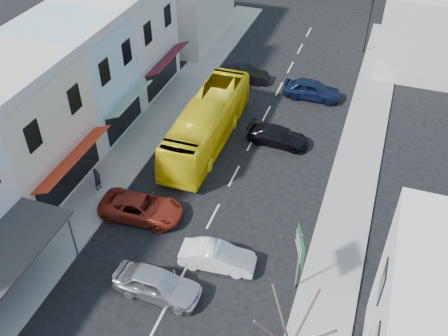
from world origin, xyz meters
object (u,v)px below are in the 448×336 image
pedestrian_left (97,178)px  car_white (218,257)px  car_silver (157,285)px  direction_sign (298,262)px  car_red (141,208)px  traffic_signal (369,24)px  bus (207,124)px

pedestrian_left → car_white: bearing=-103.9°
car_silver → direction_sign: direction_sign is taller
car_white → car_red: bearing=63.4°
direction_sign → traffic_signal: (-0.00, 28.78, 0.77)m
car_white → pedestrian_left: pedestrian_left is taller
car_red → pedestrian_left: pedestrian_left is taller
car_silver → car_white: size_ratio=1.00×
car_silver → car_white: 3.54m
pedestrian_left → direction_sign: size_ratio=0.43×
traffic_signal → pedestrian_left: bearing=64.6°
traffic_signal → car_silver: bearing=80.8°
car_white → traffic_signal: size_ratio=0.80×
pedestrian_left → traffic_signal: size_ratio=0.31×
bus → pedestrian_left: (-4.65, -7.19, -0.55)m
car_red → car_silver: bearing=-149.8°
bus → car_silver: (2.30, -13.20, -0.85)m
bus → car_white: bus is taller
car_silver → car_red: 5.83m
car_white → direction_sign: bearing=-97.4°
car_white → car_red: size_ratio=0.96×
car_silver → pedestrian_left: pedestrian_left is taller
car_white → traffic_signal: 29.08m
car_red → bus: bearing=-11.3°
pedestrian_left → car_silver: bearing=-125.2°
car_silver → car_white: (2.24, 2.74, 0.00)m
car_white → traffic_signal: (4.26, 28.69, 2.06)m
car_red → traffic_signal: traffic_signal is taller
car_silver → direction_sign: 7.14m
bus → pedestrian_left: bearing=-123.5°
car_white → pedestrian_left: 9.75m
pedestrian_left → direction_sign: direction_sign is taller
direction_sign → car_silver: bearing=-179.2°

